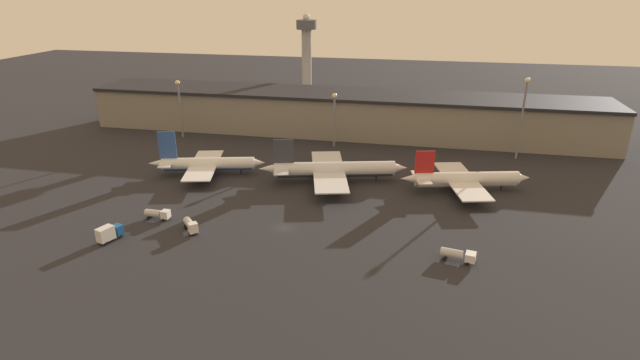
% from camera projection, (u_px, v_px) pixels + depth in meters
% --- Properties ---
extents(ground, '(600.00, 600.00, 0.00)m').
position_uv_depth(ground, '(283.00, 228.00, 123.09)').
color(ground, '#26262B').
extents(terminal_building, '(201.78, 25.92, 16.41)m').
position_uv_depth(terminal_building, '(342.00, 113.00, 198.30)').
color(terminal_building, gray).
rests_on(terminal_building, ground).
extents(airplane_0, '(36.13, 29.27, 14.14)m').
position_uv_depth(airplane_0, '(207.00, 164.00, 156.31)').
color(airplane_0, white).
rests_on(airplane_0, ground).
extents(airplane_1, '(44.60, 37.01, 13.51)m').
position_uv_depth(airplane_1, '(333.00, 170.00, 150.59)').
color(airplane_1, silver).
rests_on(airplane_1, ground).
extents(airplane_2, '(37.67, 31.45, 12.34)m').
position_uv_depth(airplane_2, '(465.00, 179.00, 143.86)').
color(airplane_2, silver).
rests_on(airplane_2, ground).
extents(service_vehicle_0, '(5.73, 6.11, 3.12)m').
position_uv_depth(service_vehicle_0, '(191.00, 225.00, 120.75)').
color(service_vehicle_0, white).
rests_on(service_vehicle_0, ground).
extents(service_vehicle_1, '(6.54, 2.16, 2.73)m').
position_uv_depth(service_vehicle_1, '(158.00, 214.00, 126.90)').
color(service_vehicle_1, white).
rests_on(service_vehicle_1, ground).
extents(service_vehicle_2, '(7.71, 3.71, 2.66)m').
position_uv_depth(service_vehicle_2, '(458.00, 255.00, 107.73)').
color(service_vehicle_2, white).
rests_on(service_vehicle_2, ground).
extents(service_vehicle_3, '(4.17, 6.55, 3.90)m').
position_uv_depth(service_vehicle_3, '(109.00, 233.00, 116.04)').
color(service_vehicle_3, '#195199').
rests_on(service_vehicle_3, ground).
extents(lamp_post_0, '(1.80, 1.80, 22.26)m').
position_uv_depth(lamp_post_0, '(179.00, 101.00, 190.57)').
color(lamp_post_0, slate).
rests_on(lamp_post_0, ground).
extents(lamp_post_1, '(1.80, 1.80, 19.92)m').
position_uv_depth(lamp_post_1, '(334.00, 112.00, 179.48)').
color(lamp_post_1, slate).
rests_on(lamp_post_1, ground).
extents(lamp_post_2, '(1.80, 1.80, 27.77)m').
position_uv_depth(lamp_post_2, '(523.00, 109.00, 165.63)').
color(lamp_post_2, slate).
rests_on(lamp_post_2, ground).
extents(control_tower, '(9.00, 9.00, 43.96)m').
position_uv_depth(control_tower, '(307.00, 56.00, 226.89)').
color(control_tower, '#99999E').
rests_on(control_tower, ground).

